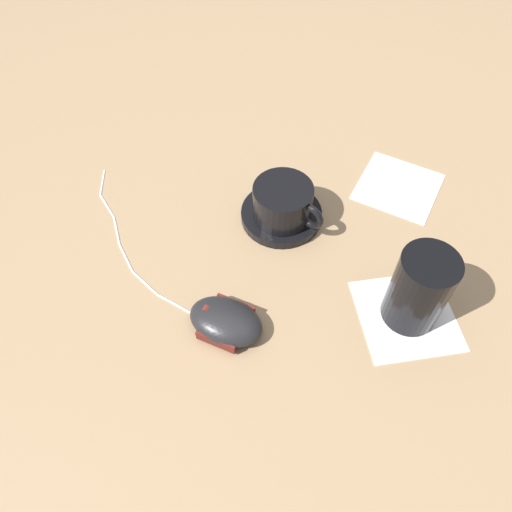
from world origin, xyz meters
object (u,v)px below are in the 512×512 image
(computer_mouse, at_px, (226,321))
(drinking_glass, at_px, (419,289))
(saucer, at_px, (281,215))
(coffee_cup, at_px, (284,202))

(computer_mouse, distance_m, drinking_glass, 0.25)
(saucer, height_order, drinking_glass, drinking_glass)
(computer_mouse, height_order, drinking_glass, drinking_glass)
(coffee_cup, bearing_deg, drinking_glass, -45.76)
(coffee_cup, xyz_separation_m, computer_mouse, (-0.08, -0.18, -0.02))
(saucer, xyz_separation_m, coffee_cup, (0.00, -0.01, 0.04))
(coffee_cup, height_order, drinking_glass, drinking_glass)
(coffee_cup, height_order, computer_mouse, coffee_cup)
(saucer, bearing_deg, drinking_glass, -46.54)
(saucer, relative_size, drinking_glass, 1.06)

